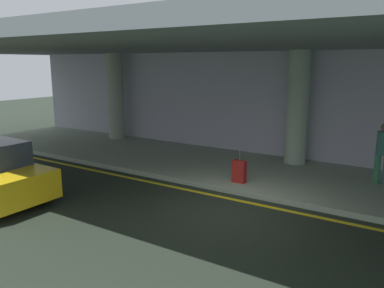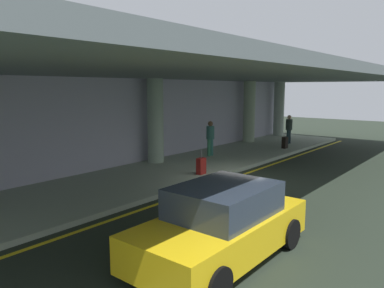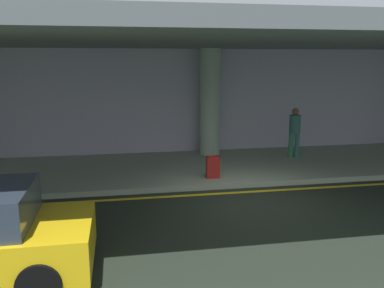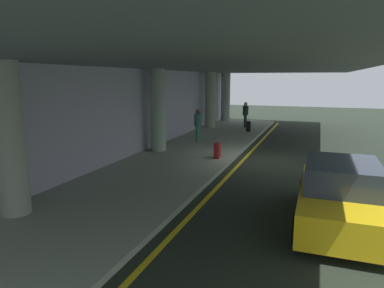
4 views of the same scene
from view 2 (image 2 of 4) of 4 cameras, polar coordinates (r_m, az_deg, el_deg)
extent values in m
plane|color=#232C22|center=(13.75, 8.31, -5.76)|extent=(60.00, 60.00, 0.00)
cube|color=#94A38C|center=(15.49, -1.59, -3.75)|extent=(26.00, 4.20, 0.15)
cube|color=yellow|center=(14.08, 5.99, -5.35)|extent=(26.00, 0.14, 0.01)
cylinder|color=#8EA48D|center=(16.21, -5.66, 3.57)|extent=(0.70, 0.70, 3.65)
cylinder|color=#91A485|center=(22.59, 8.80, 4.93)|extent=(0.70, 0.70, 3.65)
cylinder|color=#93A192|center=(26.12, 13.26, 5.29)|extent=(0.70, 0.70, 3.65)
cube|color=slate|center=(14.82, -0.16, 10.78)|extent=(28.00, 13.20, 0.30)
cube|color=#AAA9BA|center=(16.75, -7.48, 3.44)|extent=(26.00, 0.30, 3.80)
cube|color=yellow|center=(7.59, 4.50, -13.45)|extent=(4.10, 1.80, 0.70)
cube|color=#2D3847|center=(7.44, 5.00, -8.57)|extent=(2.10, 1.60, 0.60)
cylinder|color=black|center=(9.16, 4.91, -11.04)|extent=(0.64, 0.22, 0.64)
cylinder|color=black|center=(8.39, 14.82, -13.19)|extent=(0.64, 0.22, 0.64)
cylinder|color=black|center=(7.25, -7.71, -16.58)|extent=(0.64, 0.22, 0.64)
cylinder|color=black|center=(6.25, 3.82, -20.91)|extent=(0.64, 0.22, 0.64)
cylinder|color=#13272B|center=(22.32, 14.56, 1.06)|extent=(0.16, 0.16, 0.82)
cylinder|color=black|center=(22.51, 14.79, 1.12)|extent=(0.16, 0.16, 0.82)
cylinder|color=#202B26|center=(22.34, 14.75, 2.92)|extent=(0.38, 0.38, 0.62)
sphere|color=tan|center=(22.30, 14.79, 4.02)|extent=(0.24, 0.24, 0.24)
cylinder|color=#2C6B49|center=(17.74, 2.62, -0.57)|extent=(0.16, 0.16, 0.82)
cylinder|color=#2D6A5F|center=(17.91, 3.04, -0.48)|extent=(0.16, 0.16, 0.82)
cylinder|color=#2C5E54|center=(17.73, 2.85, 1.77)|extent=(0.38, 0.38, 0.62)
sphere|color=brown|center=(17.68, 2.86, 3.16)|extent=(0.24, 0.24, 0.24)
cube|color=maroon|center=(14.06, 1.43, -3.42)|extent=(0.36, 0.22, 0.62)
cylinder|color=slate|center=(13.98, 1.43, -1.61)|extent=(0.02, 0.02, 0.28)
cube|color=black|center=(20.68, 14.13, 0.22)|extent=(0.36, 0.22, 0.62)
cylinder|color=slate|center=(20.62, 14.17, 1.45)|extent=(0.02, 0.02, 0.28)
camera|label=1|loc=(15.43, 43.07, 6.34)|focal=36.32mm
camera|label=3|loc=(8.68, 55.58, 4.92)|focal=38.24mm
camera|label=4|loc=(5.24, -80.23, 1.48)|focal=32.33mm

